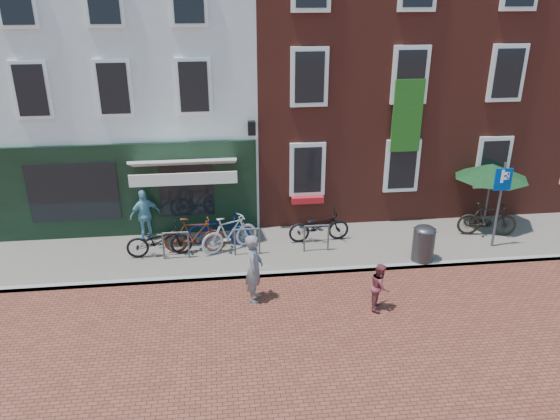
{
  "coord_description": "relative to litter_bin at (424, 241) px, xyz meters",
  "views": [
    {
      "loc": [
        -2.22,
        -12.84,
        7.46
      ],
      "look_at": [
        -0.59,
        0.96,
        1.55
      ],
      "focal_mm": 35.24,
      "sensor_mm": 36.0,
      "label": 1
    }
  ],
  "objects": [
    {
      "name": "sidewalk",
      "position": [
        -2.37,
        1.2,
        -0.63
      ],
      "size": [
        24.0,
        3.0,
        0.1
      ],
      "primitive_type": "cube",
      "color": "slate",
      "rests_on": "ground"
    },
    {
      "name": "boy",
      "position": [
        -1.85,
        -2.08,
        -0.08
      ],
      "size": [
        0.62,
        0.7,
        1.2
      ],
      "primitive_type": "imported",
      "rotation": [
        0.0,
        0.0,
        1.23
      ],
      "color": "brown",
      "rests_on": "ground"
    },
    {
      "name": "ground",
      "position": [
        -3.37,
        -0.3,
        -0.68
      ],
      "size": [
        80.0,
        80.0,
        0.0
      ],
      "primitive_type": "plane",
      "color": "brown"
    },
    {
      "name": "bicycle_1",
      "position": [
        -6.35,
        1.23,
        -0.04
      ],
      "size": [
        1.81,
        0.59,
        1.07
      ],
      "primitive_type": "imported",
      "rotation": [
        0.0,
        0.0,
        1.52
      ],
      "color": "#502113",
      "rests_on": "sidewalk"
    },
    {
      "name": "building_stucco",
      "position": [
        -8.37,
        6.7,
        3.82
      ],
      "size": [
        8.0,
        8.0,
        9.0
      ],
      "primitive_type": "cube",
      "color": "silver",
      "rests_on": "ground"
    },
    {
      "name": "parking_sign",
      "position": [
        2.37,
        0.58,
        1.12
      ],
      "size": [
        0.5,
        0.08,
        2.59
      ],
      "color": "#4C4C4F",
      "rests_on": "sidewalk"
    },
    {
      "name": "building_brick_mid",
      "position": [
        -1.37,
        6.7,
        4.32
      ],
      "size": [
        6.0,
        8.0,
        10.0
      ],
      "primitive_type": "cube",
      "color": "maroon",
      "rests_on": "ground"
    },
    {
      "name": "bicycle_5",
      "position": [
        2.51,
        1.32,
        -0.04
      ],
      "size": [
        1.85,
        0.83,
        1.07
      ],
      "primitive_type": "imported",
      "rotation": [
        0.0,
        0.0,
        1.38
      ],
      "color": "black",
      "rests_on": "sidewalk"
    },
    {
      "name": "building_brick_right",
      "position": [
        4.63,
        6.7,
        4.32
      ],
      "size": [
        6.0,
        8.0,
        10.0
      ],
      "primitive_type": "cube",
      "color": "maroon",
      "rests_on": "ground"
    },
    {
      "name": "parasol",
      "position": [
        2.84,
        2.1,
        1.32
      ],
      "size": [
        2.28,
        2.28,
        2.14
      ],
      "color": "#4C4C4F",
      "rests_on": "sidewalk"
    },
    {
      "name": "bicycle_2",
      "position": [
        -5.64,
        1.66,
        -0.1
      ],
      "size": [
        1.92,
        0.92,
        0.97
      ],
      "primitive_type": "imported",
      "rotation": [
        0.0,
        0.0,
        1.41
      ],
      "color": "navy",
      "rests_on": "sidewalk"
    },
    {
      "name": "woman",
      "position": [
        -4.82,
        -1.33,
        0.2
      ],
      "size": [
        0.55,
        0.72,
        1.76
      ],
      "primitive_type": "imported",
      "rotation": [
        0.0,
        0.0,
        1.36
      ],
      "color": "slate",
      "rests_on": "ground"
    },
    {
      "name": "bicycle_4",
      "position": [
        -2.67,
        1.55,
        -0.1
      ],
      "size": [
        1.88,
        0.76,
        0.97
      ],
      "primitive_type": "imported",
      "rotation": [
        0.0,
        0.0,
        1.63
      ],
      "color": "black",
      "rests_on": "sidewalk"
    },
    {
      "name": "cafe_person",
      "position": [
        -7.83,
        2.3,
        0.21
      ],
      "size": [
        1.0,
        0.73,
        1.58
      ],
      "primitive_type": "imported",
      "rotation": [
        0.0,
        0.0,
        3.56
      ],
      "color": "#71AFC5",
      "rests_on": "sidewalk"
    },
    {
      "name": "bicycle_3",
      "position": [
        -5.35,
        1.26,
        -0.04
      ],
      "size": [
        1.83,
        1.22,
        1.07
      ],
      "primitive_type": "imported",
      "rotation": [
        0.0,
        0.0,
        2.02
      ],
      "color": "#B3B3B6",
      "rests_on": "sidewalk"
    },
    {
      "name": "litter_bin",
      "position": [
        0.0,
        0.0,
        0.0
      ],
      "size": [
        0.61,
        0.61,
        1.12
      ],
      "color": "#3A393C",
      "rests_on": "sidewalk"
    },
    {
      "name": "bicycle_0",
      "position": [
        -7.34,
        1.13,
        -0.1
      ],
      "size": [
        1.89,
        0.79,
        0.97
      ],
      "primitive_type": "imported",
      "rotation": [
        0.0,
        0.0,
        1.66
      ],
      "color": "black",
      "rests_on": "sidewalk"
    }
  ]
}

